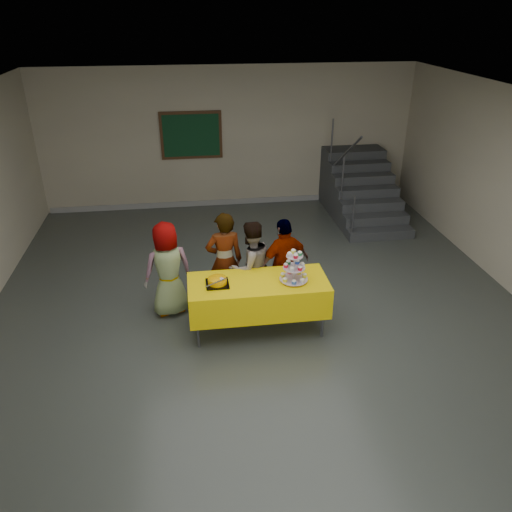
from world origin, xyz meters
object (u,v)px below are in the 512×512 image
(schoolchild_a, at_px, (168,269))
(schoolchild_b, at_px, (225,261))
(bake_table, at_px, (258,295))
(schoolchild_c, at_px, (251,267))
(cupcake_stand, at_px, (294,269))
(noticeboard, at_px, (191,135))
(bear_cake, at_px, (217,281))
(schoolchild_d, at_px, (284,264))
(staircase, at_px, (359,191))

(schoolchild_a, height_order, schoolchild_b, schoolchild_b)
(schoolchild_a, bearing_deg, bake_table, 135.36)
(bake_table, height_order, schoolchild_a, schoolchild_a)
(schoolchild_a, distance_m, schoolchild_c, 1.18)
(cupcake_stand, relative_size, noticeboard, 0.34)
(bake_table, distance_m, bear_cake, 0.61)
(schoolchild_b, bearing_deg, schoolchild_d, 167.11)
(schoolchild_d, height_order, noticeboard, noticeboard)
(schoolchild_d, height_order, staircase, staircase)
(staircase, bearing_deg, noticeboard, 166.60)
(schoolchild_c, bearing_deg, bake_table, 68.48)
(schoolchild_b, relative_size, noticeboard, 1.16)
(bake_table, distance_m, staircase, 4.93)
(cupcake_stand, bearing_deg, bake_table, 173.67)
(noticeboard, bearing_deg, schoolchild_b, -85.61)
(schoolchild_d, relative_size, noticeboard, 1.07)
(schoolchild_c, relative_size, schoolchild_d, 1.00)
(bear_cake, bearing_deg, schoolchild_b, 77.54)
(bake_table, bearing_deg, schoolchild_b, 119.76)
(bear_cake, height_order, schoolchild_a, schoolchild_a)
(bear_cake, distance_m, schoolchild_c, 0.78)
(bear_cake, bearing_deg, staircase, 50.65)
(bake_table, relative_size, schoolchild_b, 1.25)
(staircase, bearing_deg, bake_table, -124.48)
(schoolchild_d, bearing_deg, schoolchild_a, -21.81)
(bear_cake, distance_m, noticeboard, 4.97)
(staircase, xyz_separation_m, noticeboard, (-3.51, 0.84, 1.11))
(schoolchild_b, height_order, noticeboard, noticeboard)
(schoolchild_b, xyz_separation_m, schoolchild_c, (0.36, -0.13, -0.05))
(schoolchild_a, bearing_deg, bear_cake, 119.17)
(schoolchild_a, height_order, schoolchild_c, schoolchild_a)
(bear_cake, distance_m, schoolchild_b, 0.71)
(schoolchild_a, bearing_deg, staircase, -156.53)
(schoolchild_d, xyz_separation_m, noticeboard, (-1.19, 4.31, 0.90))
(schoolchild_a, bearing_deg, schoolchild_d, 161.47)
(schoolchild_b, height_order, schoolchild_c, schoolchild_b)
(bake_table, xyz_separation_m, staircase, (2.79, 4.07, -0.07))
(cupcake_stand, distance_m, noticeboard, 5.14)
(bake_table, relative_size, staircase, 0.78)
(noticeboard, bearing_deg, schoolchild_a, -96.57)
(bake_table, height_order, cupcake_stand, cupcake_stand)
(cupcake_stand, height_order, schoolchild_a, schoolchild_a)
(bake_table, height_order, bear_cake, bear_cake)
(schoolchild_c, bearing_deg, bear_cake, 23.01)
(staircase, distance_m, noticeboard, 3.77)
(schoolchild_d, bearing_deg, noticeboard, -95.07)
(staircase, bearing_deg, schoolchild_d, -123.71)
(bake_table, height_order, schoolchild_c, schoolchild_c)
(bake_table, relative_size, bear_cake, 5.25)
(schoolchild_c, distance_m, noticeboard, 4.49)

